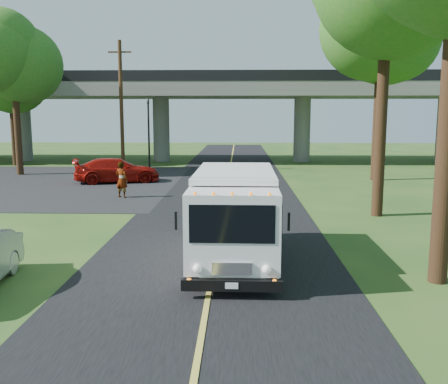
{
  "coord_description": "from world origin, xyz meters",
  "views": [
    {
      "loc": [
        0.67,
        -10.78,
        4.04
      ],
      "look_at": [
        0.2,
        4.73,
        1.6
      ],
      "focal_mm": 40.0,
      "sensor_mm": 36.0,
      "label": 1
    }
  ],
  "objects_px": {
    "utility_pole": "(121,106)",
    "red_sedan": "(117,170)",
    "traffic_signal": "(149,125)",
    "tree_left_far": "(11,69)",
    "tree_left_lot": "(15,53)",
    "tree_right_far": "(385,41)",
    "pedestrian": "(122,180)",
    "step_van": "(235,214)"
  },
  "relations": [
    {
      "from": "utility_pole",
      "to": "traffic_signal",
      "type": "bearing_deg",
      "value": 53.13
    },
    {
      "from": "tree_left_lot",
      "to": "tree_left_far",
      "type": "relative_size",
      "value": 1.06
    },
    {
      "from": "utility_pole",
      "to": "pedestrian",
      "type": "height_order",
      "value": "utility_pole"
    },
    {
      "from": "utility_pole",
      "to": "tree_left_far",
      "type": "relative_size",
      "value": 0.91
    },
    {
      "from": "tree_right_far",
      "to": "pedestrian",
      "type": "bearing_deg",
      "value": -154.2
    },
    {
      "from": "step_van",
      "to": "tree_right_far",
      "type": "bearing_deg",
      "value": 64.11
    },
    {
      "from": "red_sedan",
      "to": "pedestrian",
      "type": "distance_m",
      "value": 5.69
    },
    {
      "from": "step_van",
      "to": "pedestrian",
      "type": "xyz_separation_m",
      "value": [
        -5.57,
        10.44,
        -0.47
      ]
    },
    {
      "from": "tree_left_lot",
      "to": "step_van",
      "type": "height_order",
      "value": "tree_left_lot"
    },
    {
      "from": "utility_pole",
      "to": "tree_left_lot",
      "type": "xyz_separation_m",
      "value": [
        -6.29,
        -2.16,
        3.31
      ]
    },
    {
      "from": "pedestrian",
      "to": "step_van",
      "type": "bearing_deg",
      "value": 140.0
    },
    {
      "from": "traffic_signal",
      "to": "tree_left_far",
      "type": "relative_size",
      "value": 0.53
    },
    {
      "from": "traffic_signal",
      "to": "tree_left_far",
      "type": "bearing_deg",
      "value": 170.35
    },
    {
      "from": "utility_pole",
      "to": "red_sedan",
      "type": "relative_size",
      "value": 1.8
    },
    {
      "from": "utility_pole",
      "to": "red_sedan",
      "type": "height_order",
      "value": "utility_pole"
    },
    {
      "from": "pedestrian",
      "to": "tree_right_far",
      "type": "bearing_deg",
      "value": -132.26
    },
    {
      "from": "tree_right_far",
      "to": "tree_left_far",
      "type": "xyz_separation_m",
      "value": [
        -26.0,
        8.0,
        -0.85
      ]
    },
    {
      "from": "tree_right_far",
      "to": "tree_left_far",
      "type": "bearing_deg",
      "value": 162.9
    },
    {
      "from": "utility_pole",
      "to": "step_van",
      "type": "xyz_separation_m",
      "value": [
        8.06,
        -21.48,
        -3.24
      ]
    },
    {
      "from": "pedestrian",
      "to": "utility_pole",
      "type": "bearing_deg",
      "value": -55.33
    },
    {
      "from": "step_van",
      "to": "pedestrian",
      "type": "relative_size",
      "value": 3.37
    },
    {
      "from": "tree_right_far",
      "to": "red_sedan",
      "type": "xyz_separation_m",
      "value": [
        -15.79,
        -1.41,
        -7.58
      ]
    },
    {
      "from": "step_van",
      "to": "utility_pole",
      "type": "bearing_deg",
      "value": 111.21
    },
    {
      "from": "red_sedan",
      "to": "step_van",
      "type": "bearing_deg",
      "value": -172.29
    },
    {
      "from": "step_van",
      "to": "red_sedan",
      "type": "distance_m",
      "value": 17.45
    },
    {
      "from": "traffic_signal",
      "to": "pedestrian",
      "type": "relative_size",
      "value": 2.94
    },
    {
      "from": "utility_pole",
      "to": "tree_right_far",
      "type": "height_order",
      "value": "tree_right_far"
    },
    {
      "from": "utility_pole",
      "to": "tree_right_far",
      "type": "bearing_deg",
      "value": -14.0
    },
    {
      "from": "tree_right_far",
      "to": "step_van",
      "type": "height_order",
      "value": "tree_right_far"
    },
    {
      "from": "tree_left_lot",
      "to": "utility_pole",
      "type": "bearing_deg",
      "value": 18.97
    },
    {
      "from": "utility_pole",
      "to": "tree_left_lot",
      "type": "bearing_deg",
      "value": -161.03
    },
    {
      "from": "utility_pole",
      "to": "tree_right_far",
      "type": "relative_size",
      "value": 0.82
    },
    {
      "from": "tree_left_far",
      "to": "pedestrian",
      "type": "xyz_separation_m",
      "value": [
        11.79,
        -14.87,
        -6.57
      ]
    },
    {
      "from": "tree_right_far",
      "to": "step_van",
      "type": "xyz_separation_m",
      "value": [
        -8.65,
        -17.31,
        -6.95
      ]
    },
    {
      "from": "traffic_signal",
      "to": "pedestrian",
      "type": "height_order",
      "value": "traffic_signal"
    },
    {
      "from": "traffic_signal",
      "to": "step_van",
      "type": "height_order",
      "value": "traffic_signal"
    },
    {
      "from": "traffic_signal",
      "to": "tree_right_far",
      "type": "distance_m",
      "value": 17.18
    },
    {
      "from": "tree_left_far",
      "to": "red_sedan",
      "type": "distance_m",
      "value": 15.43
    },
    {
      "from": "traffic_signal",
      "to": "tree_left_lot",
      "type": "relative_size",
      "value": 0.5
    },
    {
      "from": "traffic_signal",
      "to": "tree_left_far",
      "type": "xyz_separation_m",
      "value": [
        -10.79,
        1.84,
        4.25
      ]
    },
    {
      "from": "red_sedan",
      "to": "tree_right_far",
      "type": "bearing_deg",
      "value": -101.38
    },
    {
      "from": "red_sedan",
      "to": "pedestrian",
      "type": "bearing_deg",
      "value": 179.62
    }
  ]
}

